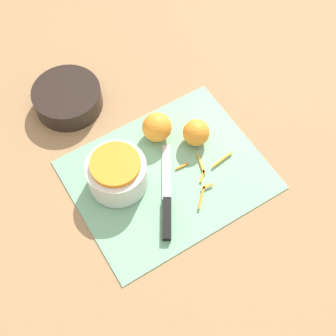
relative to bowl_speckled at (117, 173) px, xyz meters
name	(u,v)px	position (x,y,z in m)	size (l,w,h in m)	color
ground_plane	(168,175)	(0.12, -0.04, -0.05)	(4.00, 4.00, 0.00)	#9E754C
cutting_board	(168,175)	(0.12, -0.04, -0.05)	(0.47, 0.37, 0.01)	#75AD84
bowl_speckled	(117,173)	(0.00, 0.00, 0.00)	(0.14, 0.14, 0.09)	silver
bowl_dark	(68,98)	(0.00, 0.28, -0.02)	(0.18, 0.18, 0.06)	black
knife	(167,207)	(0.06, -0.12, -0.04)	(0.15, 0.23, 0.02)	black
orange_left	(157,127)	(0.15, 0.07, -0.01)	(0.08, 0.08, 0.08)	orange
orange_right	(196,133)	(0.23, 0.00, -0.01)	(0.07, 0.07, 0.07)	orange
peel_pile	(205,174)	(0.19, -0.09, -0.04)	(0.16, 0.13, 0.01)	orange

